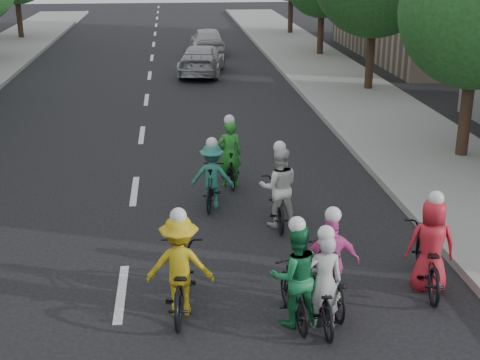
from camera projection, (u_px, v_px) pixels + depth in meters
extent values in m
plane|color=black|center=(121.00, 293.00, 11.29)|extent=(120.00, 120.00, 0.00)
cube|color=gray|center=(393.00, 126.00, 21.43)|extent=(4.00, 80.00, 0.15)
cube|color=#999993|center=(333.00, 127.00, 21.23)|extent=(0.18, 80.00, 0.18)
cylinder|color=black|center=(19.00, 19.00, 41.03)|extent=(0.32, 0.32, 2.48)
cylinder|color=black|center=(465.00, 119.00, 17.96)|extent=(0.32, 0.32, 2.27)
sphere|color=#1C4617|center=(477.00, 11.00, 17.02)|extent=(4.00, 4.00, 4.00)
cylinder|color=black|center=(370.00, 61.00, 26.37)|extent=(0.32, 0.32, 2.48)
cylinder|color=black|center=(320.00, 34.00, 34.84)|extent=(0.32, 0.32, 2.27)
cylinder|color=black|center=(290.00, 15.00, 43.25)|extent=(0.32, 0.32, 2.48)
imported|color=black|center=(322.00, 298.00, 10.29)|extent=(0.59, 1.61, 0.84)
imported|color=silver|center=(324.00, 281.00, 10.09)|extent=(0.57, 0.38, 1.53)
sphere|color=white|center=(326.00, 234.00, 9.82)|extent=(0.26, 0.26, 0.26)
imported|color=black|center=(294.00, 293.00, 10.36)|extent=(0.57, 1.57, 0.93)
imported|color=#1B7B43|center=(296.00, 276.00, 10.14)|extent=(0.85, 0.69, 1.64)
sphere|color=white|center=(297.00, 225.00, 9.86)|extent=(0.26, 0.26, 0.26)
imported|color=black|center=(180.00, 281.00, 10.64)|extent=(0.86, 1.99, 1.02)
imported|color=gold|center=(180.00, 266.00, 10.44)|extent=(1.12, 0.71, 1.65)
sphere|color=white|center=(178.00, 216.00, 10.16)|extent=(0.26, 0.26, 0.26)
imported|color=black|center=(328.00, 276.00, 10.76)|extent=(0.61, 1.81, 1.07)
imported|color=#F757B8|center=(331.00, 263.00, 10.57)|extent=(0.97, 0.45, 1.62)
sphere|color=white|center=(333.00, 215.00, 10.29)|extent=(0.26, 0.26, 0.26)
imported|color=black|center=(427.00, 259.00, 11.36)|extent=(1.03, 2.06, 1.04)
imported|color=red|center=(431.00, 245.00, 11.17)|extent=(0.89, 0.66, 1.65)
sphere|color=white|center=(436.00, 198.00, 10.88)|extent=(0.26, 0.26, 0.26)
imported|color=black|center=(229.00, 167.00, 16.27)|extent=(0.55, 1.51, 0.89)
imported|color=green|center=(230.00, 154.00, 16.05)|extent=(0.63, 0.44, 1.64)
sphere|color=white|center=(229.00, 120.00, 15.77)|extent=(0.26, 0.26, 0.26)
imported|color=black|center=(278.00, 203.00, 13.99)|extent=(0.69, 1.78, 0.92)
imported|color=white|center=(279.00, 187.00, 13.77)|extent=(0.85, 0.67, 1.69)
sphere|color=white|center=(280.00, 147.00, 13.49)|extent=(0.26, 0.26, 0.26)
imported|color=black|center=(212.00, 186.00, 14.92)|extent=(0.77, 1.68, 0.97)
imported|color=#2B816E|center=(212.00, 176.00, 14.74)|extent=(1.05, 0.73, 1.48)
sphere|color=white|center=(212.00, 143.00, 14.49)|extent=(0.26, 0.26, 0.26)
imported|color=#A8A8AC|center=(202.00, 60.00, 30.09)|extent=(2.55, 4.80, 1.32)
imported|color=silver|center=(207.00, 40.00, 35.97)|extent=(1.76, 4.18, 1.41)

